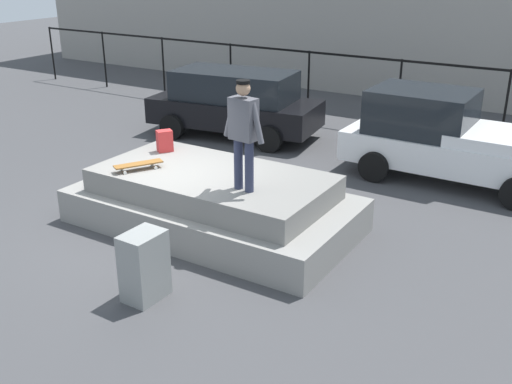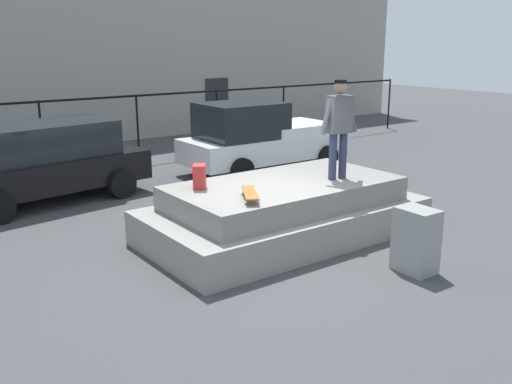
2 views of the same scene
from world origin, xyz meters
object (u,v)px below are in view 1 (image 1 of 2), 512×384
at_px(backpack, 165,141).
at_px(car_black_hatchback_near, 235,102).
at_px(skateboarder, 243,128).
at_px(car_white_pickup_mid, 449,138).
at_px(utility_box, 144,266).
at_px(skateboard, 138,164).

distance_m(backpack, car_black_hatchback_near, 4.53).
xyz_separation_m(skateboarder, backpack, (-2.33, 0.87, -0.80)).
relative_size(skateboarder, backpack, 4.31).
bearing_deg(backpack, skateboarder, 104.64).
bearing_deg(car_white_pickup_mid, skateboarder, -111.63).
distance_m(backpack, utility_box, 3.60).
xyz_separation_m(skateboarder, car_black_hatchback_near, (-3.64, 5.20, -1.10)).
bearing_deg(backpack, skateboard, 50.24).
height_order(skateboard, car_black_hatchback_near, car_black_hatchback_near).
distance_m(backpack, car_white_pickup_mid, 5.82).
distance_m(skateboarder, car_black_hatchback_near, 6.44).
height_order(backpack, utility_box, backpack).
relative_size(car_white_pickup_mid, utility_box, 4.64).
bearing_deg(skateboard, car_white_pickup_mid, 51.72).
xyz_separation_m(car_black_hatchback_near, utility_box, (3.32, -7.23, -0.41)).
height_order(skateboarder, car_black_hatchback_near, skateboarder).
relative_size(skateboarder, utility_box, 1.76).
distance_m(skateboarder, utility_box, 2.55).
bearing_deg(skateboarder, backpack, 159.54).
xyz_separation_m(car_white_pickup_mid, utility_box, (-2.24, -6.88, -0.41)).
bearing_deg(skateboard, car_black_hatchback_near, 106.52).
height_order(skateboard, backpack, backpack).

